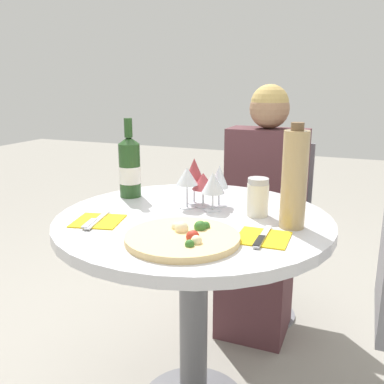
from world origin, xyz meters
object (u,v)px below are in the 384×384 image
pizza_large (183,237)px  wine_bottle (130,167)px  dining_table (194,258)px  chair_behind_diner (267,231)px  seated_diner (261,223)px  tall_carafe (294,179)px

pizza_large → wine_bottle: (-0.39, 0.37, 0.11)m
dining_table → chair_behind_diner: bearing=84.5°
dining_table → wine_bottle: bearing=156.5°
seated_diner → tall_carafe: size_ratio=3.68×
dining_table → wine_bottle: 0.45m
chair_behind_diner → tall_carafe: tall_carafe is taller
pizza_large → tall_carafe: bearing=42.2°
chair_behind_diner → pizza_large: 1.11m
pizza_large → dining_table: bearing=104.9°
dining_table → pizza_large: 0.29m
chair_behind_diner → seated_diner: seated_diner is taller
seated_diner → pizza_large: (-0.02, -0.91, 0.24)m
pizza_large → seated_diner: bearing=88.8°
dining_table → chair_behind_diner: chair_behind_diner is taller
dining_table → tall_carafe: size_ratio=2.86×
dining_table → wine_bottle: wine_bottle is taller
pizza_large → tall_carafe: 0.39m
chair_behind_diner → seated_diner: bearing=90.0°
tall_carafe → pizza_large: bearing=-137.8°
wine_bottle → tall_carafe: bearing=-11.1°
dining_table → pizza_large: pizza_large is taller
chair_behind_diner → pizza_large: bearing=89.0°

